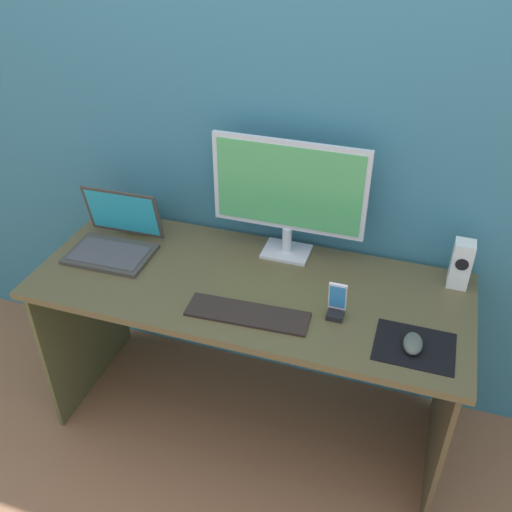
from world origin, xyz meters
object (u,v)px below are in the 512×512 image
Objects in this scene: monitor at (289,192)px; phone_in_dock at (337,305)px; keyboard_external at (248,314)px; speaker_right at (461,264)px; mouse at (413,343)px; laptop at (115,240)px; fishbowl at (138,212)px.

phone_in_dock is at bearing -50.32° from monitor.
phone_in_dock is (0.28, 0.09, 0.04)m from keyboard_external.
speaker_right is 1.81× the size of mouse.
laptop is 2.21× the size of fishbowl.
phone_in_dock is (-0.38, -0.31, -0.04)m from speaker_right.
fishbowl is 1.22m from mouse.
keyboard_external is (0.62, -0.21, -0.04)m from laptop.
speaker_right is at bearing -0.16° from fishbowl.
laptop is (-0.64, -0.19, -0.22)m from monitor.
fishbowl is (-0.64, -0.00, -0.20)m from monitor.
speaker_right is at bearing -0.47° from monitor.
laptop is 3.24× the size of mouse.
keyboard_external is 4.17× the size of mouse.
mouse is at bearing -107.23° from speaker_right.
mouse reaches higher than keyboard_external.
phone_in_dock is at bearing 14.54° from keyboard_external.
monitor reaches higher than mouse.
laptop is at bearing 167.38° from mouse.
fishbowl is 0.35× the size of keyboard_external.
monitor is 5.78× the size of mouse.
mouse is 0.72× the size of phone_in_dock.
keyboard_external is at bearing -162.60° from phone_in_dock.
laptop is 0.91m from phone_in_dock.
mouse is (1.15, -0.39, -0.05)m from fishbowl.
monitor is 0.69m from mouse.
speaker_right is at bearing 70.18° from mouse.
mouse is at bearing -37.05° from monitor.
fishbowl is at bearing 179.84° from speaker_right.
speaker_right is 1.30m from laptop.
phone_in_dock is (0.89, -0.31, -0.02)m from fishbowl.
monitor reaches higher than laptop.
laptop is 1.18m from mouse.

